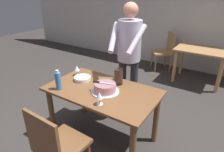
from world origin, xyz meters
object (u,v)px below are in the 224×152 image
cake_knife (99,82)px  main_dining_table (102,98)px  plate_stack (82,78)px  wine_glass_near (99,96)px  water_bottle (58,81)px  person_cutting_cake (129,51)px  background_chair_1 (165,50)px  cake_on_platter (105,88)px  wine_glass_far (77,68)px  background_table (201,57)px  chair_near_side (56,145)px  hurricane_lamp (119,76)px

cake_knife → main_dining_table: bearing=86.7°
plate_stack → wine_glass_near: bearing=-32.8°
cake_knife → plate_stack: cake_knife is taller
water_bottle → person_cutting_cake: bearing=62.1°
main_dining_table → background_chair_1: background_chair_1 is taller
plate_stack → cake_on_platter: bearing=-12.4°
background_chair_1 → water_bottle: bearing=-94.9°
plate_stack → cake_knife: bearing=-17.5°
main_dining_table → water_bottle: bearing=-147.8°
person_cutting_cake → background_chair_1: size_ratio=1.91×
wine_glass_far → background_table: (1.23, 2.36, -0.28)m
cake_knife → background_table: 2.67m
wine_glass_near → background_table: (0.52, 2.79, -0.28)m
cake_on_platter → water_bottle: 0.57m
wine_glass_near → person_cutting_cake: size_ratio=0.08×
cake_on_platter → plate_stack: cake_on_platter is taller
plate_stack → chair_near_side: size_ratio=0.24×
cake_knife → plate_stack: bearing=162.5°
cake_on_platter → chair_near_side: chair_near_side is taller
background_chair_1 → main_dining_table: bearing=-86.5°
cake_knife → wine_glass_near: size_ratio=1.85×
wine_glass_far → water_bottle: size_ratio=0.58×
wine_glass_far → main_dining_table: bearing=-15.3°
wine_glass_near → background_chair_1: bearing=96.3°
main_dining_table → water_bottle: size_ratio=5.45×
background_chair_1 → cake_knife: bearing=-86.6°
person_cutting_cake → background_table: size_ratio=1.72×
main_dining_table → background_chair_1: bearing=93.5°
hurricane_lamp → chair_near_side: size_ratio=0.23×
cake_on_platter → wine_glass_far: 0.63m
cake_knife → wine_glass_far: size_ratio=1.85×
person_cutting_cake → background_table: (0.66, 1.90, -0.50)m
main_dining_table → background_table: (0.69, 2.51, -0.04)m
hurricane_lamp → chair_near_side: hurricane_lamp is taller
water_bottle → hurricane_lamp: bearing=43.9°
wine_glass_far → person_cutting_cake: bearing=39.2°
water_bottle → person_cutting_cake: 1.03m
water_bottle → chair_near_side: bearing=-48.1°
water_bottle → chair_near_side: size_ratio=0.28×
main_dining_table → person_cutting_cake: person_cutting_cake is taller
cake_knife → chair_near_side: (0.00, -0.72, -0.37)m
cake_on_platter → plate_stack: 0.45m
hurricane_lamp → background_chair_1: size_ratio=0.23×
wine_glass_near → chair_near_side: 0.63m
cake_knife → chair_near_side: bearing=-89.9°
main_dining_table → background_table: main_dining_table is taller
main_dining_table → wine_glass_far: (-0.54, 0.15, 0.23)m
plate_stack → hurricane_lamp: bearing=20.3°
main_dining_table → wine_glass_near: (0.17, -0.28, 0.23)m
water_bottle → cake_on_platter: bearing=26.1°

